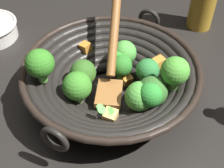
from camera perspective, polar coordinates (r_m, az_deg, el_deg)
ground_plane at (r=0.68m, az=-0.18°, el=-2.20°), size 4.00×4.00×0.00m
wok at (r=0.64m, az=-0.00°, el=1.32°), size 0.36×0.40×0.22m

